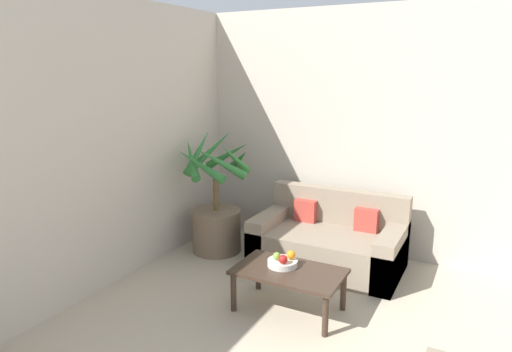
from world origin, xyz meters
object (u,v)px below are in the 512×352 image
(coffee_table, at_px, (289,275))
(potted_palm, at_px, (216,213))
(sofa_loveseat, at_px, (329,242))
(orange_fruit, at_px, (291,255))
(apple_red, at_px, (283,259))
(fruit_bowl, at_px, (283,263))
(apple_green, at_px, (277,256))

(coffee_table, bearing_deg, potted_palm, 146.61)
(sofa_loveseat, xyz_separation_m, orange_fruit, (-0.02, -0.95, 0.21))
(coffee_table, relative_size, orange_fruit, 11.70)
(potted_palm, distance_m, apple_red, 1.49)
(potted_palm, relative_size, orange_fruit, 17.65)
(potted_palm, xyz_separation_m, sofa_loveseat, (1.26, 0.21, -0.20))
(coffee_table, relative_size, apple_red, 11.75)
(coffee_table, height_order, fruit_bowl, fruit_bowl)
(orange_fruit, bearing_deg, apple_red, -100.43)
(apple_green, bearing_deg, apple_red, -31.12)
(sofa_loveseat, bearing_deg, apple_green, -97.07)
(apple_green, bearing_deg, sofa_loveseat, 82.93)
(potted_palm, bearing_deg, orange_fruit, -30.57)
(fruit_bowl, bearing_deg, coffee_table, -31.30)
(apple_green, bearing_deg, coffee_table, -15.06)
(apple_green, bearing_deg, fruit_bowl, 18.03)
(coffee_table, height_order, apple_red, apple_red)
(fruit_bowl, height_order, orange_fruit, orange_fruit)
(sofa_loveseat, bearing_deg, coffee_table, -89.68)
(sofa_loveseat, xyz_separation_m, apple_green, (-0.13, -1.02, 0.20))
(apple_green, xyz_separation_m, orange_fruit, (0.10, 0.07, 0.01))
(sofa_loveseat, relative_size, fruit_bowl, 5.78)
(apple_red, xyz_separation_m, orange_fruit, (0.02, 0.12, 0.00))
(fruit_bowl, height_order, apple_red, apple_red)
(apple_green, relative_size, orange_fruit, 0.86)
(sofa_loveseat, height_order, orange_fruit, sofa_loveseat)
(fruit_bowl, relative_size, orange_fruit, 3.33)
(coffee_table, xyz_separation_m, apple_green, (-0.13, 0.04, 0.14))
(coffee_table, distance_m, fruit_bowl, 0.12)
(sofa_loveseat, bearing_deg, fruit_bowl, -94.47)
(potted_palm, bearing_deg, sofa_loveseat, 9.62)
(fruit_bowl, height_order, apple_green, apple_green)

